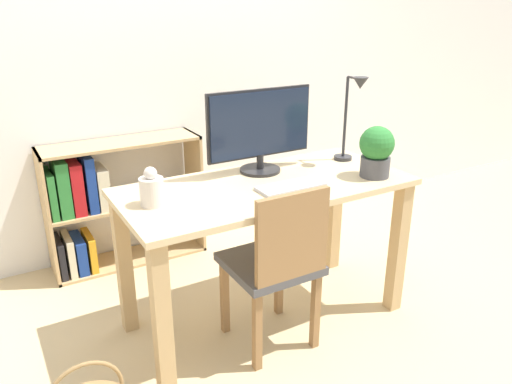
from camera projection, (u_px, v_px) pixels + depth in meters
The scene contains 10 objects.
ground_plane at pixel (265, 317), 2.70m from camera, with size 10.00×10.00×0.00m, color #CCB284.
wall_back at pixel (172, 50), 3.18m from camera, with size 8.00×0.05×2.60m.
desk at pixel (266, 211), 2.47m from camera, with size 1.43×0.65×0.77m.
monitor at pixel (260, 127), 2.51m from camera, with size 0.58×0.21×0.43m.
keyboard at pixel (291, 187), 2.36m from camera, with size 0.33×0.13×0.02m.
vase at pixel (152, 189), 2.14m from camera, with size 0.11×0.11×0.17m.
desk_lamp at pixel (353, 111), 2.65m from camera, with size 0.10×0.19×0.47m.
potted_plant at pixel (376, 150), 2.48m from camera, with size 0.17×0.17×0.26m.
chair at pixel (277, 262), 2.31m from camera, with size 0.40×0.40×0.85m.
bookshelf at pixel (97, 205), 3.07m from camera, with size 0.96×0.28×0.80m.
Camera 1 is at (-1.18, -1.95, 1.60)m, focal length 35.00 mm.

